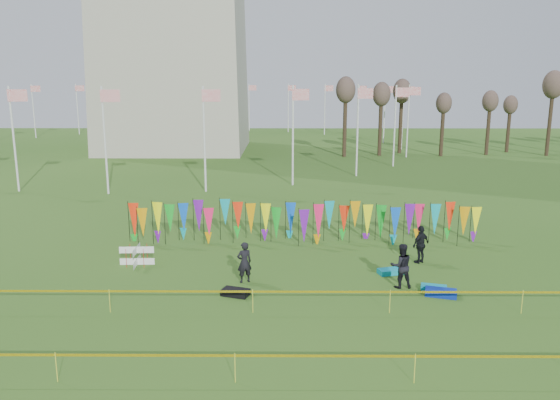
{
  "coord_description": "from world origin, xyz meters",
  "views": [
    {
      "loc": [
        -0.73,
        -20.31,
        8.28
      ],
      "look_at": [
        -0.91,
        6.0,
        2.58
      ],
      "focal_mm": 35.0,
      "sensor_mm": 36.0,
      "label": 1
    }
  ],
  "objects_px": {
    "box_kite": "(137,256)",
    "kite_bag_teal": "(434,288)",
    "kite_bag_blue": "(441,293)",
    "person_mid": "(401,266)",
    "person_left": "(244,262)",
    "kite_bag_turquoise": "(391,271)",
    "kite_bag_black": "(235,292)",
    "person_right": "(421,244)"
  },
  "relations": [
    {
      "from": "person_left",
      "to": "kite_bag_teal",
      "type": "bearing_deg",
      "value": 149.59
    },
    {
      "from": "kite_bag_black",
      "to": "person_left",
      "type": "bearing_deg",
      "value": 79.89
    },
    {
      "from": "kite_bag_black",
      "to": "kite_bag_teal",
      "type": "relative_size",
      "value": 1.04
    },
    {
      "from": "person_mid",
      "to": "kite_bag_blue",
      "type": "relative_size",
      "value": 1.56
    },
    {
      "from": "box_kite",
      "to": "person_left",
      "type": "relative_size",
      "value": 0.51
    },
    {
      "from": "person_mid",
      "to": "person_left",
      "type": "bearing_deg",
      "value": -10.61
    },
    {
      "from": "box_kite",
      "to": "kite_bag_black",
      "type": "relative_size",
      "value": 0.85
    },
    {
      "from": "kite_bag_black",
      "to": "kite_bag_turquoise",
      "type": "bearing_deg",
      "value": 20.85
    },
    {
      "from": "kite_bag_blue",
      "to": "kite_bag_teal",
      "type": "relative_size",
      "value": 1.18
    },
    {
      "from": "box_kite",
      "to": "person_right",
      "type": "xyz_separation_m",
      "value": [
        13.15,
        0.42,
        0.45
      ]
    },
    {
      "from": "kite_bag_blue",
      "to": "person_left",
      "type": "bearing_deg",
      "value": 169.66
    },
    {
      "from": "kite_bag_blue",
      "to": "box_kite",
      "type": "bearing_deg",
      "value": 164.49
    },
    {
      "from": "box_kite",
      "to": "kite_bag_teal",
      "type": "distance_m",
      "value": 13.24
    },
    {
      "from": "kite_bag_blue",
      "to": "kite_bag_black",
      "type": "relative_size",
      "value": 1.13
    },
    {
      "from": "person_right",
      "to": "kite_bag_turquoise",
      "type": "bearing_deg",
      "value": 4.54
    },
    {
      "from": "person_left",
      "to": "person_right",
      "type": "relative_size",
      "value": 0.98
    },
    {
      "from": "person_mid",
      "to": "kite_bag_teal",
      "type": "distance_m",
      "value": 1.58
    },
    {
      "from": "person_mid",
      "to": "kite_bag_teal",
      "type": "relative_size",
      "value": 1.83
    },
    {
      "from": "kite_bag_turquoise",
      "to": "kite_bag_blue",
      "type": "relative_size",
      "value": 0.92
    },
    {
      "from": "person_right",
      "to": "kite_bag_teal",
      "type": "distance_m",
      "value": 3.54
    },
    {
      "from": "box_kite",
      "to": "kite_bag_blue",
      "type": "relative_size",
      "value": 0.75
    },
    {
      "from": "person_left",
      "to": "kite_bag_turquoise",
      "type": "bearing_deg",
      "value": 165.39
    },
    {
      "from": "person_left",
      "to": "person_mid",
      "type": "xyz_separation_m",
      "value": [
        6.46,
        -0.55,
        0.05
      ]
    },
    {
      "from": "person_mid",
      "to": "kite_bag_black",
      "type": "distance_m",
      "value": 6.83
    },
    {
      "from": "kite_bag_turquoise",
      "to": "person_left",
      "type": "bearing_deg",
      "value": -170.44
    },
    {
      "from": "box_kite",
      "to": "person_left",
      "type": "bearing_deg",
      "value": -22.98
    },
    {
      "from": "box_kite",
      "to": "kite_bag_teal",
      "type": "height_order",
      "value": "box_kite"
    },
    {
      "from": "kite_bag_black",
      "to": "kite_bag_teal",
      "type": "bearing_deg",
      "value": 4.33
    },
    {
      "from": "kite_bag_turquoise",
      "to": "kite_bag_black",
      "type": "height_order",
      "value": "kite_bag_black"
    },
    {
      "from": "person_mid",
      "to": "kite_bag_teal",
      "type": "height_order",
      "value": "person_mid"
    },
    {
      "from": "person_right",
      "to": "kite_bag_blue",
      "type": "distance_m",
      "value": 4.1
    },
    {
      "from": "person_left",
      "to": "kite_bag_blue",
      "type": "distance_m",
      "value": 8.04
    },
    {
      "from": "person_right",
      "to": "kite_bag_blue",
      "type": "xyz_separation_m",
      "value": [
        -0.15,
        -4.03,
        -0.77
      ]
    },
    {
      "from": "kite_bag_teal",
      "to": "box_kite",
      "type": "bearing_deg",
      "value": 166.81
    },
    {
      "from": "person_left",
      "to": "person_mid",
      "type": "height_order",
      "value": "person_mid"
    },
    {
      "from": "person_mid",
      "to": "person_right",
      "type": "height_order",
      "value": "person_mid"
    },
    {
      "from": "person_right",
      "to": "kite_bag_teal",
      "type": "height_order",
      "value": "person_right"
    },
    {
      "from": "box_kite",
      "to": "person_mid",
      "type": "distance_m",
      "value": 11.91
    },
    {
      "from": "box_kite",
      "to": "kite_bag_blue",
      "type": "bearing_deg",
      "value": -15.51
    },
    {
      "from": "person_mid",
      "to": "kite_bag_turquoise",
      "type": "height_order",
      "value": "person_mid"
    },
    {
      "from": "person_mid",
      "to": "kite_bag_black",
      "type": "relative_size",
      "value": 1.77
    },
    {
      "from": "box_kite",
      "to": "kite_bag_teal",
      "type": "bearing_deg",
      "value": -13.19
    }
  ]
}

